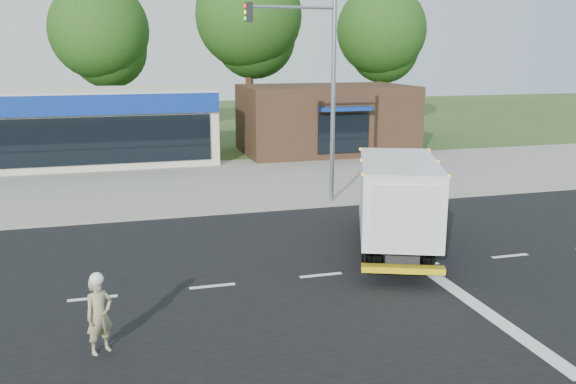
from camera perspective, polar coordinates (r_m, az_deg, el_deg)
name	(u,v)px	position (r m, az deg, el deg)	size (l,w,h in m)	color
ground	(321,276)	(16.93, 3.08, -7.82)	(120.00, 120.00, 0.00)	#385123
road_asphalt	(321,275)	(16.93, 3.08, -7.81)	(60.00, 14.00, 0.02)	black
sidewalk	(256,203)	(24.47, -3.03, -1.06)	(60.00, 2.40, 0.12)	gray
parking_apron	(230,176)	(30.03, -5.44, 1.46)	(60.00, 9.00, 0.02)	gray
lane_markings	(387,288)	(16.23, 9.21, -8.86)	(55.20, 7.00, 0.01)	silver
ems_box_truck	(396,196)	(18.92, 10.07, -0.36)	(4.32, 6.96, 2.95)	black
emergency_worker	(99,314)	(13.12, -17.26, -10.81)	(0.71, 0.64, 1.73)	tan
retail_strip_mall	(44,127)	(35.35, -21.87, 5.63)	(18.00, 6.20, 4.00)	beige
brown_storefront	(326,119)	(37.21, 3.57, 6.85)	(10.00, 6.70, 4.00)	#382316
traffic_signal_pole	(318,80)	(23.79, 2.78, 10.40)	(3.51, 0.25, 8.00)	gray
background_trees	(178,30)	(43.36, -10.23, 14.68)	(36.77, 7.39, 12.10)	#332114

